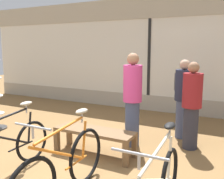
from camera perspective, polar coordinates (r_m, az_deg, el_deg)
ground_plane at (r=3.90m, az=-13.37°, el=-18.09°), size 24.00×24.00×0.00m
shop_back_wall at (r=7.19m, az=8.55°, el=8.13°), size 12.00×0.08×3.20m
bicycle_left at (r=3.93m, az=-22.98°, el=-12.48°), size 0.46×1.67×1.01m
bicycle_right at (r=3.10m, az=-11.02°, el=-17.24°), size 0.46×1.72×1.05m
display_bench at (r=4.28m, az=-4.06°, el=-10.11°), size 1.40×0.44×0.43m
customer_near_rack at (r=4.61m, az=17.76°, el=-3.24°), size 0.42×0.42×1.56m
customer_by_window at (r=4.53m, az=4.70°, el=-1.92°), size 0.48×0.48×1.71m
customer_mid_floor at (r=5.14m, az=15.93°, el=-1.51°), size 0.47×0.56×1.57m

